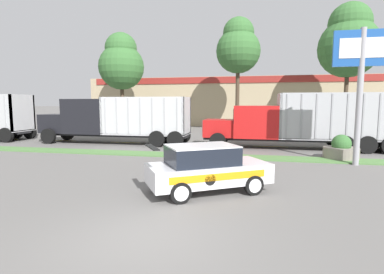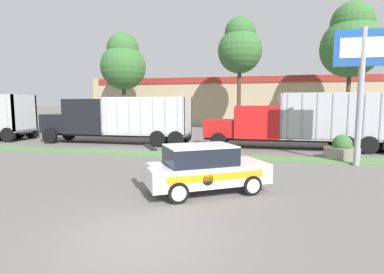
% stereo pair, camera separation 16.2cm
% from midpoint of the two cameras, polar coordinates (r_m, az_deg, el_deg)
% --- Properties ---
extents(ground_plane, '(600.00, 600.00, 0.00)m').
position_cam_midpoint_polar(ground_plane, '(7.17, -9.01, -18.25)').
color(ground_plane, slate).
extents(grass_verge, '(120.00, 1.51, 0.06)m').
position_cam_midpoint_polar(grass_verge, '(16.95, 3.93, -3.64)').
color(grass_verge, '#517F42').
rests_on(grass_verge, ground_plane).
extents(centre_line_1, '(2.40, 0.14, 0.01)m').
position_cam_midpoint_polar(centre_line_1, '(29.71, -31.51, -0.30)').
color(centre_line_1, yellow).
rests_on(centre_line_1, ground_plane).
extents(centre_line_2, '(2.40, 0.14, 0.01)m').
position_cam_midpoint_polar(centre_line_2, '(26.27, -22.97, -0.62)').
color(centre_line_2, yellow).
rests_on(centre_line_2, ground_plane).
extents(centre_line_3, '(2.40, 0.14, 0.01)m').
position_cam_midpoint_polar(centre_line_3, '(23.57, -12.18, -1.00)').
color(centre_line_3, yellow).
rests_on(centre_line_3, ground_plane).
extents(centre_line_4, '(2.40, 0.14, 0.01)m').
position_cam_midpoint_polar(centre_line_4, '(21.90, 0.79, -1.41)').
color(centre_line_4, yellow).
rests_on(centre_line_4, ground_plane).
extents(centre_line_5, '(2.40, 0.14, 0.01)m').
position_cam_midpoint_polar(centre_line_5, '(21.50, 15.04, -1.78)').
color(centre_line_5, yellow).
rests_on(centre_line_5, ground_plane).
extents(centre_line_6, '(2.40, 0.14, 0.01)m').
position_cam_midpoint_polar(centre_line_6, '(22.43, 28.96, -2.03)').
color(centre_line_6, yellow).
rests_on(centre_line_6, ground_plane).
extents(dump_truck_lead, '(11.48, 2.59, 3.46)m').
position_cam_midpoint_polar(dump_truck_lead, '(23.58, -16.64, 3.08)').
color(dump_truck_lead, black).
rests_on(dump_truck_lead, ground_plane).
extents(dump_truck_mid, '(11.90, 2.80, 3.64)m').
position_cam_midpoint_polar(dump_truck_mid, '(20.72, 16.88, 2.23)').
color(dump_truck_mid, black).
rests_on(dump_truck_mid, ground_plane).
extents(rally_car, '(4.35, 3.59, 1.64)m').
position_cam_midpoint_polar(rally_car, '(10.10, 2.87, -5.90)').
color(rally_car, white).
rests_on(rally_car, ground_plane).
extents(store_sign_post, '(2.57, 0.28, 6.49)m').
position_cam_midpoint_polar(store_sign_post, '(16.42, 29.89, 11.22)').
color(store_sign_post, '#9E9EA3').
rests_on(store_sign_post, ground_plane).
extents(stone_planter, '(1.82, 1.82, 1.32)m').
position_cam_midpoint_polar(stone_planter, '(18.03, 26.87, -2.27)').
color(stone_planter, gray).
rests_on(stone_planter, ground_plane).
extents(store_building_backdrop, '(37.63, 12.10, 6.39)m').
position_cam_midpoint_polar(store_building_backdrop, '(44.37, 7.76, 6.62)').
color(store_building_backdrop, tan).
rests_on(store_building_backdrop, ground_plane).
extents(tree_behind_left, '(4.58, 4.58, 11.84)m').
position_cam_midpoint_polar(tree_behind_left, '(32.75, 9.25, 16.59)').
color(tree_behind_left, '#473828').
rests_on(tree_behind_left, ground_plane).
extents(tree_behind_centre, '(5.24, 5.24, 11.14)m').
position_cam_midpoint_polar(tree_behind_centre, '(36.82, -12.84, 13.63)').
color(tree_behind_centre, '#473828').
rests_on(tree_behind_centre, ground_plane).
extents(tree_behind_right, '(5.70, 5.70, 12.63)m').
position_cam_midpoint_polar(tree_behind_right, '(33.92, 28.18, 15.73)').
color(tree_behind_right, '#473828').
rests_on(tree_behind_right, ground_plane).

